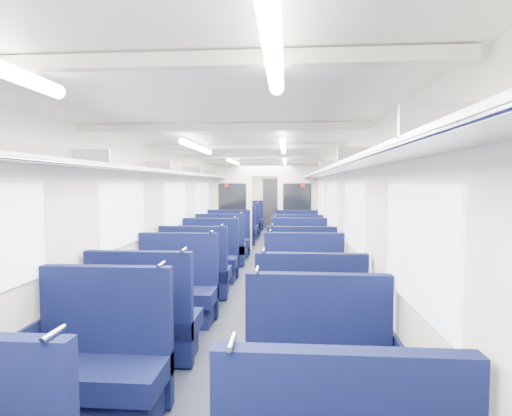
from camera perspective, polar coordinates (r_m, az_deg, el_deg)
name	(u,v)px	position (r m, az deg, el deg)	size (l,w,h in m)	color
floor	(255,277)	(7.93, -0.10, -9.64)	(2.80, 18.00, 0.01)	black
ceiling	(255,154)	(7.74, -0.10, 7.57)	(2.80, 18.00, 0.01)	white
wall_left	(183,216)	(7.98, -10.18, -1.06)	(0.02, 18.00, 2.35)	beige
dado_left	(184,258)	(8.08, -10.02, -6.90)	(0.03, 17.90, 0.70)	black
wall_right	(329,217)	(7.76, 10.26, -1.18)	(0.02, 18.00, 2.35)	beige
dado_right	(328,260)	(7.87, 10.09, -7.18)	(0.03, 17.90, 0.70)	black
wall_far	(272,198)	(16.72, 2.30, 1.34)	(2.80, 0.02, 2.35)	beige
luggage_rack_left	(192,174)	(7.91, -8.93, 4.70)	(0.36, 17.40, 0.18)	#B2B5BA
luggage_rack_right	(320,174)	(7.72, 8.94, 4.73)	(0.36, 17.40, 0.18)	#B2B5BA
windows	(253,204)	(7.27, -0.38, 0.50)	(2.78, 15.60, 0.75)	white
ceiling_fittings	(254,157)	(7.47, -0.26, 7.24)	(2.70, 16.06, 0.11)	silver
end_door	(272,203)	(16.67, 2.29, 0.73)	(0.75, 0.06, 2.00)	black
bulkhead	(265,204)	(10.99, 1.22, 0.53)	(2.80, 0.10, 2.35)	silver
seat_6	(100,370)	(3.57, -21.11, -20.51)	(1.05, 0.58, 1.18)	#0C123B
seat_7	(319,388)	(3.14, 8.80, -23.77)	(1.05, 0.58, 1.18)	#0C123B
seat_8	(145,325)	(4.42, -15.35, -15.60)	(1.05, 0.58, 1.18)	#0C123B
seat_9	(309,329)	(4.21, 7.52, -16.51)	(1.05, 0.58, 1.18)	#0C123B
seat_10	(176,294)	(5.48, -11.18, -11.79)	(1.05, 0.58, 1.18)	#0C123B
seat_11	(304,294)	(5.43, 6.77, -11.88)	(1.05, 0.58, 1.18)	#0C123B
seat_12	(196,275)	(6.54, -8.49, -9.24)	(1.05, 0.58, 1.18)	#0C123B
seat_13	(301,275)	(6.47, 6.37, -9.37)	(1.05, 0.58, 1.18)	#0C123B
seat_14	(209,261)	(7.65, -6.55, -7.37)	(1.05, 0.58, 1.18)	#0C123B
seat_15	(299,260)	(7.69, 6.04, -7.31)	(1.05, 0.58, 1.18)	#0C123B
seat_16	(221,249)	(8.96, -4.91, -5.76)	(1.05, 0.58, 1.18)	#0C123B
seat_17	(297,251)	(8.72, 5.84, -6.02)	(1.05, 0.58, 1.18)	#0C123B
seat_18	(228,242)	(9.98, -3.94, -4.81)	(1.05, 0.58, 1.18)	#0C123B
seat_19	(296,243)	(9.90, 5.66, -4.88)	(1.05, 0.58, 1.18)	#0C123B
seat_20	(238,232)	(11.90, -2.58, -3.45)	(1.05, 0.58, 1.18)	#0C123B
seat_21	(295,232)	(11.94, 5.44, -3.44)	(1.05, 0.58, 1.18)	#0C123B
seat_22	(242,228)	(13.13, -1.92, -2.80)	(1.05, 0.58, 1.18)	#0C123B
seat_23	(294,228)	(13.04, 5.35, -2.86)	(1.05, 0.58, 1.18)	#0C123B
seat_24	(246,225)	(14.15, -1.46, -2.35)	(1.05, 0.58, 1.18)	#0C123B
seat_25	(293,225)	(14.17, 5.27, -2.35)	(1.05, 0.58, 1.18)	#0C123B
seat_26	(249,221)	(15.40, -0.99, -1.87)	(1.05, 0.58, 1.18)	#0C123B
seat_27	(293,221)	(15.36, 5.20, -1.90)	(1.05, 0.58, 1.18)	#0C123B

